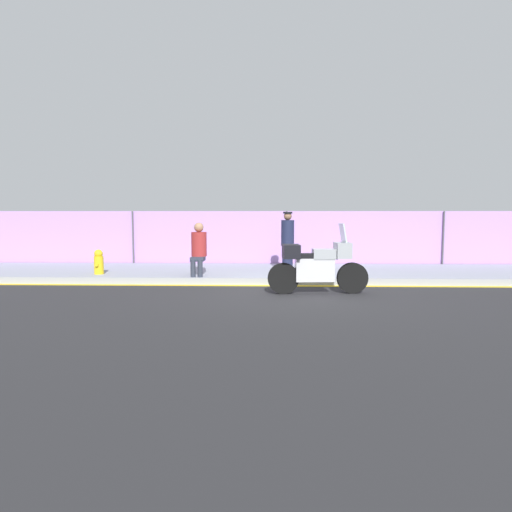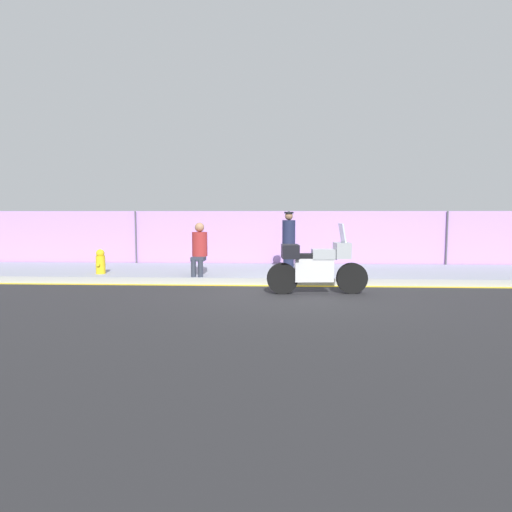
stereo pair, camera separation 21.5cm
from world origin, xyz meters
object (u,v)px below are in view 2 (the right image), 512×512
Objects in this scene: motorcycle at (316,265)px; fire_hydrant at (100,262)px; officer_standing at (289,241)px; person_seated_on_curb at (199,246)px.

motorcycle is 5.77m from fire_hydrant.
officer_standing is 5.04m from fire_hydrant.
person_seated_on_curb is 2.68m from fire_hydrant.
person_seated_on_curb is at bearing 146.36° from motorcycle.
officer_standing is at bearing 21.10° from person_seated_on_curb.
motorcycle is 3.30m from person_seated_on_curb.
officer_standing is 2.47m from person_seated_on_curb.
officer_standing is 2.51× the size of fire_hydrant.
officer_standing is 1.21× the size of person_seated_on_curb.
motorcycle reaches higher than person_seated_on_curb.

